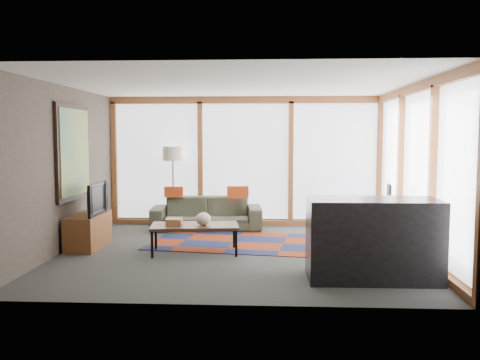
# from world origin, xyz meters

# --- Properties ---
(ground) EXTENTS (5.50, 5.50, 0.00)m
(ground) POSITION_xyz_m (0.00, 0.00, 0.00)
(ground) COLOR #32322F
(ground) RESTS_ON ground
(room_envelope) EXTENTS (5.52, 5.02, 2.62)m
(room_envelope) POSITION_xyz_m (0.49, 0.56, 1.54)
(room_envelope) COLOR #3E352E
(room_envelope) RESTS_ON ground
(rug) EXTENTS (2.97, 2.14, 0.01)m
(rug) POSITION_xyz_m (-0.12, 0.73, 0.01)
(rug) COLOR maroon
(rug) RESTS_ON ground
(sofa) EXTENTS (2.18, 0.99, 0.62)m
(sofa) POSITION_xyz_m (-0.73, 1.95, 0.31)
(sofa) COLOR #303525
(sofa) RESTS_ON ground
(pillow_left) EXTENTS (0.38, 0.15, 0.20)m
(pillow_left) POSITION_xyz_m (-1.39, 1.99, 0.72)
(pillow_left) COLOR #AF3C14
(pillow_left) RESTS_ON sofa
(pillow_right) EXTENTS (0.43, 0.18, 0.23)m
(pillow_right) POSITION_xyz_m (-0.12, 1.92, 0.73)
(pillow_right) COLOR #AF3C14
(pillow_right) RESTS_ON sofa
(floor_lamp) EXTENTS (0.40, 0.40, 1.61)m
(floor_lamp) POSITION_xyz_m (-1.44, 2.23, 0.80)
(floor_lamp) COLOR black
(floor_lamp) RESTS_ON ground
(coffee_table) EXTENTS (1.41, 0.82, 0.44)m
(coffee_table) POSITION_xyz_m (-0.68, -0.09, 0.22)
(coffee_table) COLOR black
(coffee_table) RESTS_ON ground
(book_stack) EXTENTS (0.25, 0.30, 0.10)m
(book_stack) POSITION_xyz_m (-0.99, -0.11, 0.49)
(book_stack) COLOR #98643B
(book_stack) RESTS_ON coffee_table
(vase) EXTENTS (0.25, 0.25, 0.20)m
(vase) POSITION_xyz_m (-0.54, -0.14, 0.54)
(vase) COLOR beige
(vase) RESTS_ON coffee_table
(bookshelf) EXTENTS (0.41, 2.25, 0.56)m
(bookshelf) POSITION_xyz_m (2.43, 0.11, 0.28)
(bookshelf) COLOR black
(bookshelf) RESTS_ON ground
(bowl_a) EXTENTS (0.21, 0.21, 0.09)m
(bowl_a) POSITION_xyz_m (2.41, -0.47, 0.61)
(bowl_a) COLOR black
(bowl_a) RESTS_ON bookshelf
(bowl_b) EXTENTS (0.17, 0.17, 0.09)m
(bowl_b) POSITION_xyz_m (2.45, -0.12, 0.60)
(bowl_b) COLOR black
(bowl_b) RESTS_ON bookshelf
(shelf_picture) EXTENTS (0.08, 0.33, 0.43)m
(shelf_picture) POSITION_xyz_m (2.52, 0.90, 0.78)
(shelf_picture) COLOR black
(shelf_picture) RESTS_ON bookshelf
(tv_console) EXTENTS (0.45, 1.08, 0.54)m
(tv_console) POSITION_xyz_m (-2.47, 0.23, 0.27)
(tv_console) COLOR brown
(tv_console) RESTS_ON ground
(television) EXTENTS (0.13, 0.90, 0.52)m
(television) POSITION_xyz_m (-2.38, 0.20, 0.80)
(television) COLOR black
(television) RESTS_ON tv_console
(bar_counter) EXTENTS (1.63, 0.78, 1.03)m
(bar_counter) POSITION_xyz_m (1.77, -1.42, 0.51)
(bar_counter) COLOR black
(bar_counter) RESTS_ON ground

